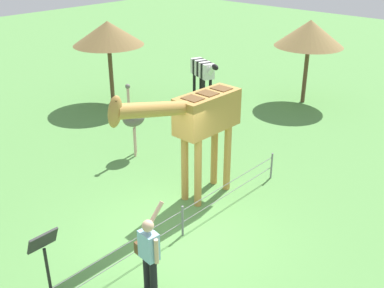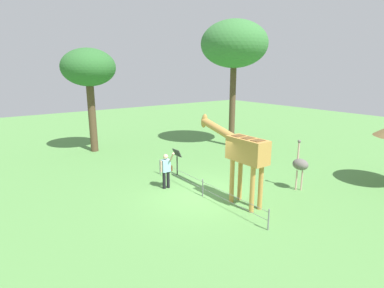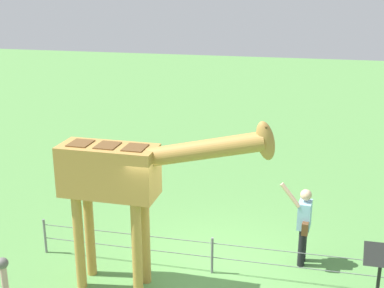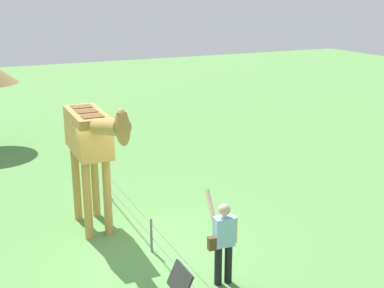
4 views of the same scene
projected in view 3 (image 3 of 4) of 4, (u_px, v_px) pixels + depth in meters
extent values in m
plane|color=#568E47|center=(211.00, 275.00, 9.84)|extent=(60.00, 60.00, 0.00)
cylinder|color=#BC8942|center=(145.00, 238.00, 9.35)|extent=(0.18, 0.18, 1.80)
cylinder|color=#BC8942|center=(137.00, 250.00, 8.94)|extent=(0.18, 0.18, 1.80)
cylinder|color=#BC8942|center=(90.00, 232.00, 9.61)|extent=(0.18, 0.18, 1.80)
cylinder|color=#BC8942|center=(79.00, 243.00, 9.20)|extent=(0.18, 0.18, 1.80)
cube|color=#BC8942|center=(109.00, 171.00, 8.87)|extent=(1.71, 0.73, 0.90)
cube|color=brown|center=(135.00, 148.00, 8.61)|extent=(0.37, 0.45, 0.02)
cube|color=brown|center=(107.00, 145.00, 8.73)|extent=(0.37, 0.45, 0.02)
cube|color=brown|center=(80.00, 143.00, 8.84)|extent=(0.37, 0.45, 0.02)
cylinder|color=#BC8942|center=(201.00, 150.00, 8.33)|extent=(2.15, 0.36, 0.79)
ellipsoid|color=#BC8942|center=(265.00, 141.00, 8.02)|extent=(0.42, 0.27, 0.69)
cylinder|color=brown|center=(266.00, 129.00, 8.02)|extent=(0.05, 0.05, 0.14)
cylinder|color=brown|center=(266.00, 131.00, 7.91)|extent=(0.05, 0.05, 0.14)
cylinder|color=black|center=(302.00, 248.00, 10.05)|extent=(0.14, 0.14, 0.78)
cylinder|color=black|center=(303.00, 243.00, 10.23)|extent=(0.14, 0.14, 0.78)
cube|color=#8CBFE0|center=(305.00, 215.00, 9.94)|extent=(0.28, 0.38, 0.55)
sphere|color=#D8AD8C|center=(306.00, 195.00, 9.81)|extent=(0.22, 0.22, 0.22)
cylinder|color=#D8AD8C|center=(290.00, 195.00, 9.74)|extent=(0.42, 0.12, 0.47)
cylinder|color=#D8AD8C|center=(306.00, 210.00, 10.14)|extent=(0.08, 0.08, 0.50)
cube|color=brown|center=(305.00, 228.00, 9.77)|extent=(0.14, 0.21, 0.24)
sphere|color=#66605B|center=(2.00, 263.00, 6.08)|extent=(0.14, 0.14, 0.14)
cube|color=#2D2D2D|center=(382.00, 255.00, 8.33)|extent=(0.56, 0.21, 0.38)
cylinder|color=slate|center=(45.00, 236.00, 10.54)|extent=(0.05, 0.05, 0.75)
cylinder|color=slate|center=(212.00, 255.00, 9.79)|extent=(0.05, 0.05, 0.75)
cube|color=slate|center=(212.00, 243.00, 9.71)|extent=(7.00, 0.01, 0.01)
cube|color=slate|center=(212.00, 257.00, 9.80)|extent=(7.00, 0.01, 0.01)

